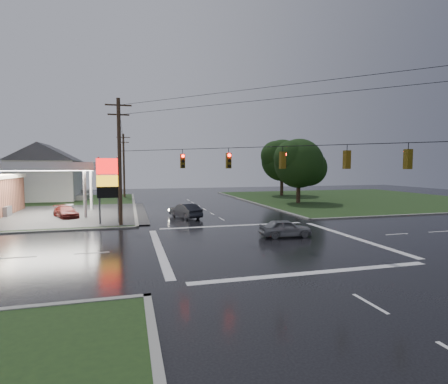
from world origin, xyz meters
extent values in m
plane|color=black|center=(0.00, 0.00, 0.00)|extent=(120.00, 120.00, 0.00)
cube|color=#1D3216|center=(26.00, 26.00, 0.04)|extent=(36.00, 36.00, 0.08)
cube|color=#2D2D2D|center=(-20.00, 18.00, 0.09)|extent=(26.00, 18.00, 0.02)
cylinder|color=silver|center=(-13.00, 15.00, 2.50)|extent=(0.30, 0.30, 5.00)
cylinder|color=silver|center=(-13.00, 21.00, 2.50)|extent=(0.30, 0.30, 5.00)
cube|color=silver|center=(-18.00, 18.00, 5.20)|extent=(12.00, 8.00, 0.80)
cube|color=white|center=(-18.00, 18.00, 4.78)|extent=(11.40, 7.40, 0.04)
cube|color=#59595E|center=(-21.00, 18.00, 0.55)|extent=(0.80, 1.60, 1.10)
cube|color=#59595E|center=(-15.00, 18.00, 0.55)|extent=(0.80, 1.60, 1.10)
cylinder|color=#59595E|center=(-11.30, 10.50, 3.00)|extent=(0.16, 0.16, 6.00)
cylinder|color=#59595E|center=(-9.70, 10.50, 3.00)|extent=(0.16, 0.16, 6.00)
cube|color=red|center=(-10.50, 10.50, 5.20)|extent=(2.00, 0.35, 1.40)
cube|color=gold|center=(-10.50, 10.50, 3.90)|extent=(2.00, 0.35, 1.00)
cube|color=black|center=(-10.50, 10.50, 2.90)|extent=(2.00, 0.35, 1.00)
cylinder|color=#382619|center=(-9.50, 9.50, 5.50)|extent=(0.32, 0.32, 11.00)
cube|color=#382619|center=(-9.50, 9.50, 10.40)|extent=(2.20, 0.12, 0.12)
cube|color=#382619|center=(-9.50, 9.50, 9.60)|extent=(1.80, 0.12, 0.12)
cylinder|color=#382619|center=(-9.50, 38.00, 5.25)|extent=(0.32, 0.32, 10.50)
cube|color=#382619|center=(-9.50, 38.00, 9.90)|extent=(2.20, 0.12, 0.12)
cube|color=#382619|center=(-9.50, 38.00, 9.10)|extent=(1.80, 0.12, 0.12)
cube|color=#59470C|center=(-4.75, 4.75, 5.60)|extent=(0.34, 0.34, 1.10)
cylinder|color=#FF0C07|center=(-4.75, 4.55, 5.98)|extent=(0.22, 0.08, 0.22)
cube|color=#59470C|center=(-1.90, 1.90, 5.60)|extent=(0.34, 0.34, 1.10)
cylinder|color=#FF0C07|center=(-1.90, 1.70, 5.98)|extent=(0.22, 0.08, 0.22)
cube|color=#59470C|center=(0.95, -0.95, 5.60)|extent=(0.34, 0.34, 1.10)
cylinder|color=#FF0C07|center=(1.15, -0.95, 5.98)|extent=(0.08, 0.22, 0.22)
cube|color=#59470C|center=(3.80, -3.80, 5.60)|extent=(0.34, 0.34, 1.10)
cylinder|color=#FF0C07|center=(3.80, -3.60, 5.98)|extent=(0.22, 0.08, 0.22)
cube|color=#59470C|center=(6.08, -6.08, 5.60)|extent=(0.34, 0.34, 1.10)
cylinder|color=#FF0C07|center=(6.08, -5.88, 5.98)|extent=(0.22, 0.08, 0.22)
cube|color=silver|center=(-21.00, 36.00, 3.00)|extent=(9.00, 8.00, 6.00)
cube|color=gray|center=(-15.70, 36.00, 0.40)|extent=(1.60, 4.80, 0.80)
cube|color=silver|center=(-22.00, 48.00, 3.00)|extent=(9.00, 8.00, 6.00)
cube|color=gray|center=(-16.70, 48.00, 0.40)|extent=(1.60, 4.80, 0.80)
cylinder|color=black|center=(14.00, 22.00, 2.52)|extent=(0.56, 0.56, 5.04)
sphere|color=black|center=(14.00, 22.00, 5.58)|extent=(6.80, 6.80, 6.80)
sphere|color=black|center=(15.70, 22.30, 4.95)|extent=(5.10, 5.10, 5.10)
sphere|color=black|center=(12.64, 21.60, 6.30)|extent=(4.76, 4.76, 4.76)
cylinder|color=black|center=(17.00, 34.00, 2.80)|extent=(0.56, 0.56, 5.60)
sphere|color=black|center=(17.00, 34.00, 6.20)|extent=(7.20, 7.20, 7.20)
sphere|color=black|center=(18.80, 34.30, 5.50)|extent=(5.40, 5.40, 5.40)
sphere|color=black|center=(15.56, 33.60, 7.00)|extent=(5.04, 5.04, 5.04)
imported|color=black|center=(-3.32, 12.69, 0.73)|extent=(2.94, 4.66, 1.45)
imported|color=gray|center=(2.33, 1.40, 0.65)|extent=(3.94, 1.85, 1.30)
imported|color=#4F1512|center=(-14.94, 15.81, 0.60)|extent=(3.23, 4.44, 1.20)
camera|label=1|loc=(-8.77, -22.00, 5.23)|focal=28.00mm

